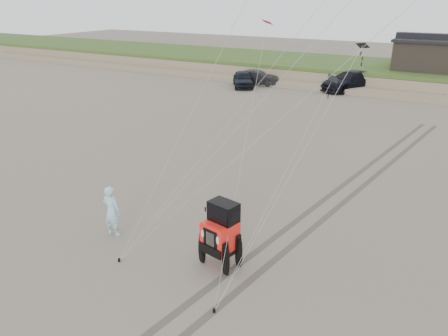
{
  "coord_description": "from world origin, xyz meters",
  "views": [
    {
      "loc": [
        6.44,
        -9.64,
        8.39
      ],
      "look_at": [
        -0.9,
        3.0,
        2.6
      ],
      "focal_mm": 35.0,
      "sensor_mm": 36.0,
      "label": 1
    }
  ],
  "objects": [
    {
      "name": "truck_b",
      "position": [
        -12.79,
        29.91,
        0.73
      ],
      "size": [
        4.66,
        2.68,
        1.45
      ],
      "primitive_type": "imported",
      "rotation": [
        0.0,
        0.0,
        1.85
      ],
      "color": "black",
      "rests_on": "ground"
    },
    {
      "name": "truck_a",
      "position": [
        -13.49,
        28.4,
        0.77
      ],
      "size": [
        3.93,
        4.78,
        1.54
      ],
      "primitive_type": "imported",
      "rotation": [
        0.0,
        0.0,
        0.56
      ],
      "color": "black",
      "rests_on": "ground"
    },
    {
      "name": "stake_main",
      "position": [
        -2.94,
        -0.56,
        0.06
      ],
      "size": [
        0.08,
        0.08,
        0.12
      ],
      "primitive_type": "cylinder",
      "color": "black",
      "rests_on": "ground"
    },
    {
      "name": "tire_tracks",
      "position": [
        2.0,
        8.0,
        0.0
      ],
      "size": [
        5.22,
        29.74,
        0.01
      ],
      "color": "#4C443D",
      "rests_on": "ground"
    },
    {
      "name": "truck_c",
      "position": [
        -3.92,
        31.88,
        0.9
      ],
      "size": [
        5.31,
        6.65,
        1.81
      ],
      "primitive_type": "imported",
      "rotation": [
        0.0,
        0.0,
        -0.52
      ],
      "color": "black",
      "rests_on": "ground"
    },
    {
      "name": "man",
      "position": [
        -4.35,
        0.69,
        0.99
      ],
      "size": [
        0.76,
        0.53,
        1.99
      ],
      "primitive_type": "imported",
      "rotation": [
        0.0,
        0.0,
        3.22
      ],
      "color": "#91D6E1",
      "rests_on": "ground"
    },
    {
      "name": "stake_aux",
      "position": [
        1.17,
        -1.12,
        0.06
      ],
      "size": [
        0.08,
        0.08,
        0.12
      ],
      "primitive_type": "cylinder",
      "color": "black",
      "rests_on": "ground"
    },
    {
      "name": "ground",
      "position": [
        0.0,
        0.0,
        0.0
      ],
      "size": [
        160.0,
        160.0,
        0.0
      ],
      "primitive_type": "plane",
      "color": "#6B6054",
      "rests_on": "ground"
    },
    {
      "name": "dune_ridge",
      "position": [
        0.0,
        37.5,
        0.82
      ],
      "size": [
        160.0,
        14.25,
        1.73
      ],
      "color": "#7A6B54",
      "rests_on": "ground"
    },
    {
      "name": "jeep",
      "position": [
        0.1,
        1.02,
        0.9
      ],
      "size": [
        2.99,
        5.14,
        1.8
      ],
      "primitive_type": null,
      "rotation": [
        0.0,
        0.0,
        -0.2
      ],
      "color": "#FF231B",
      "rests_on": "ground"
    },
    {
      "name": "cabin",
      "position": [
        2.0,
        37.0,
        3.24
      ],
      "size": [
        6.4,
        5.4,
        3.35
      ],
      "color": "black",
      "rests_on": "dune_ridge"
    }
  ]
}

